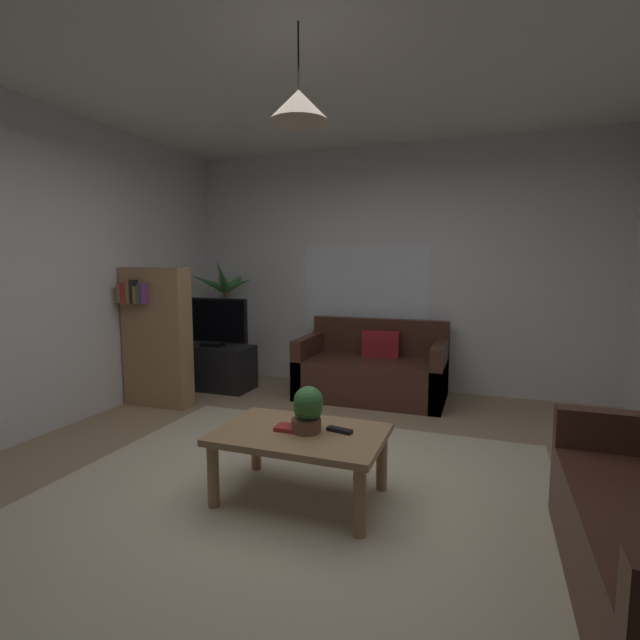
{
  "coord_description": "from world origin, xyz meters",
  "views": [
    {
      "loc": [
        1.08,
        -2.7,
        1.44
      ],
      "look_at": [
        0.0,
        0.3,
        1.05
      ],
      "focal_mm": 26.21,
      "sensor_mm": 36.0,
      "label": 1
    }
  ],
  "objects_px": {
    "couch_under_window": "(372,372)",
    "coffee_table": "(300,442)",
    "remote_on_table_0": "(340,430)",
    "tv_stand": "(214,367)",
    "potted_plant_on_table": "(308,408)",
    "bookshelf_corner": "(156,335)",
    "pendant_lamp": "(299,106)",
    "book_on_table_0": "(288,428)",
    "potted_palm_corner": "(226,330)",
    "tv": "(212,321)"
  },
  "relations": [
    {
      "from": "coffee_table",
      "to": "tv",
      "type": "distance_m",
      "value": 2.79
    },
    {
      "from": "coffee_table",
      "to": "remote_on_table_0",
      "type": "distance_m",
      "value": 0.25
    },
    {
      "from": "book_on_table_0",
      "to": "pendant_lamp",
      "type": "distance_m",
      "value": 1.87
    },
    {
      "from": "couch_under_window",
      "to": "bookshelf_corner",
      "type": "xyz_separation_m",
      "value": [
        -1.99,
        -1.01,
        0.44
      ]
    },
    {
      "from": "tv_stand",
      "to": "pendant_lamp",
      "type": "xyz_separation_m",
      "value": [
        1.9,
        -2.02,
        2.06
      ]
    },
    {
      "from": "book_on_table_0",
      "to": "bookshelf_corner",
      "type": "distance_m",
      "value": 2.4
    },
    {
      "from": "pendant_lamp",
      "to": "book_on_table_0",
      "type": "bearing_deg",
      "value": -177.57
    },
    {
      "from": "coffee_table",
      "to": "remote_on_table_0",
      "type": "xyz_separation_m",
      "value": [
        0.23,
        0.07,
        0.08
      ]
    },
    {
      "from": "remote_on_table_0",
      "to": "potted_palm_corner",
      "type": "relative_size",
      "value": 0.11
    },
    {
      "from": "couch_under_window",
      "to": "coffee_table",
      "type": "distance_m",
      "value": 2.3
    },
    {
      "from": "potted_plant_on_table",
      "to": "bookshelf_corner",
      "type": "bearing_deg",
      "value": 149.23
    },
    {
      "from": "book_on_table_0",
      "to": "potted_palm_corner",
      "type": "relative_size",
      "value": 0.1
    },
    {
      "from": "coffee_table",
      "to": "book_on_table_0",
      "type": "relative_size",
      "value": 6.75
    },
    {
      "from": "coffee_table",
      "to": "bookshelf_corner",
      "type": "relative_size",
      "value": 0.72
    },
    {
      "from": "remote_on_table_0",
      "to": "potted_palm_corner",
      "type": "xyz_separation_m",
      "value": [
        -2.26,
        2.46,
        0.17
      ]
    },
    {
      "from": "bookshelf_corner",
      "to": "tv",
      "type": "bearing_deg",
      "value": 75.54
    },
    {
      "from": "pendant_lamp",
      "to": "tv",
      "type": "bearing_deg",
      "value": 133.53
    },
    {
      "from": "remote_on_table_0",
      "to": "couch_under_window",
      "type": "bearing_deg",
      "value": 20.31
    },
    {
      "from": "tv_stand",
      "to": "coffee_table",
      "type": "bearing_deg",
      "value": -46.78
    },
    {
      "from": "couch_under_window",
      "to": "potted_plant_on_table",
      "type": "bearing_deg",
      "value": -86.32
    },
    {
      "from": "coffee_table",
      "to": "book_on_table_0",
      "type": "bearing_deg",
      "value": -177.57
    },
    {
      "from": "bookshelf_corner",
      "to": "pendant_lamp",
      "type": "distance_m",
      "value": 2.92
    },
    {
      "from": "couch_under_window",
      "to": "potted_plant_on_table",
      "type": "distance_m",
      "value": 2.31
    },
    {
      "from": "coffee_table",
      "to": "tv_stand",
      "type": "relative_size",
      "value": 1.12
    },
    {
      "from": "remote_on_table_0",
      "to": "tv",
      "type": "xyz_separation_m",
      "value": [
        -2.13,
        1.93,
        0.34
      ]
    },
    {
      "from": "remote_on_table_0",
      "to": "tv_stand",
      "type": "height_order",
      "value": "tv_stand"
    },
    {
      "from": "tv_stand",
      "to": "potted_palm_corner",
      "type": "distance_m",
      "value": 0.64
    },
    {
      "from": "couch_under_window",
      "to": "bookshelf_corner",
      "type": "distance_m",
      "value": 2.27
    },
    {
      "from": "tv",
      "to": "potted_palm_corner",
      "type": "bearing_deg",
      "value": 104.15
    },
    {
      "from": "remote_on_table_0",
      "to": "tv_stand",
      "type": "xyz_separation_m",
      "value": [
        -2.13,
        1.95,
        -0.19
      ]
    },
    {
      "from": "couch_under_window",
      "to": "potted_plant_on_table",
      "type": "height_order",
      "value": "couch_under_window"
    },
    {
      "from": "tv",
      "to": "bookshelf_corner",
      "type": "xyz_separation_m",
      "value": [
        -0.19,
        -0.72,
        -0.06
      ]
    },
    {
      "from": "coffee_table",
      "to": "potted_plant_on_table",
      "type": "distance_m",
      "value": 0.22
    },
    {
      "from": "remote_on_table_0",
      "to": "tv",
      "type": "relative_size",
      "value": 0.18
    },
    {
      "from": "couch_under_window",
      "to": "remote_on_table_0",
      "type": "relative_size",
      "value": 9.6
    },
    {
      "from": "coffee_table",
      "to": "pendant_lamp",
      "type": "xyz_separation_m",
      "value": [
        -0.0,
        0.0,
        1.95
      ]
    },
    {
      "from": "remote_on_table_0",
      "to": "potted_plant_on_table",
      "type": "height_order",
      "value": "potted_plant_on_table"
    },
    {
      "from": "remote_on_table_0",
      "to": "potted_palm_corner",
      "type": "distance_m",
      "value": 3.35
    },
    {
      "from": "book_on_table_0",
      "to": "tv",
      "type": "height_order",
      "value": "tv"
    },
    {
      "from": "book_on_table_0",
      "to": "tv",
      "type": "xyz_separation_m",
      "value": [
        -1.82,
        2.01,
        0.34
      ]
    },
    {
      "from": "tv",
      "to": "tv_stand",
      "type": "bearing_deg",
      "value": 90.0
    },
    {
      "from": "remote_on_table_0",
      "to": "pendant_lamp",
      "type": "xyz_separation_m",
      "value": [
        -0.23,
        -0.07,
        1.87
      ]
    },
    {
      "from": "potted_plant_on_table",
      "to": "tv_stand",
      "type": "distance_m",
      "value": 2.82
    },
    {
      "from": "potted_palm_corner",
      "to": "coffee_table",
      "type": "bearing_deg",
      "value": -51.22
    },
    {
      "from": "potted_plant_on_table",
      "to": "tv",
      "type": "relative_size",
      "value": 0.32
    },
    {
      "from": "remote_on_table_0",
      "to": "tv_stand",
      "type": "distance_m",
      "value": 2.9
    },
    {
      "from": "tv",
      "to": "pendant_lamp",
      "type": "relative_size",
      "value": 1.69
    },
    {
      "from": "pendant_lamp",
      "to": "couch_under_window",
      "type": "bearing_deg",
      "value": 92.53
    },
    {
      "from": "potted_palm_corner",
      "to": "book_on_table_0",
      "type": "bearing_deg",
      "value": -52.35
    },
    {
      "from": "couch_under_window",
      "to": "remote_on_table_0",
      "type": "xyz_separation_m",
      "value": [
        0.33,
        -2.22,
        0.16
      ]
    }
  ]
}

